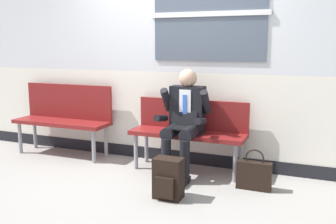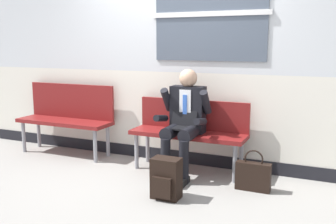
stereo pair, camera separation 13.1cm
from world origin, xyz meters
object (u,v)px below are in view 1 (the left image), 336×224
object	(u,v)px
bench_empty	(65,114)
backpack	(168,179)
handbag	(254,175)
person_seated	(184,120)
bench_with_person	(189,128)

from	to	relation	value
bench_empty	backpack	size ratio (longest dim) A/B	3.34
bench_empty	handbag	xyz separation A→B (m)	(2.68, -0.37, -0.40)
person_seated	handbag	distance (m)	1.00
bench_empty	person_seated	distance (m)	1.84
bench_with_person	handbag	world-z (taller)	bench_with_person
person_seated	backpack	world-z (taller)	person_seated
bench_with_person	backpack	distance (m)	0.98
backpack	person_seated	bearing A→B (deg)	97.77
person_seated	backpack	bearing A→B (deg)	-82.23
bench_empty	person_seated	world-z (taller)	person_seated
handbag	bench_empty	bearing A→B (deg)	172.09
bench_with_person	bench_empty	size ratio (longest dim) A/B	1.01
bench_with_person	bench_empty	distance (m)	1.83
person_seated	handbag	size ratio (longest dim) A/B	2.81
bench_with_person	bench_empty	xyz separation A→B (m)	(-1.83, 0.01, 0.04)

